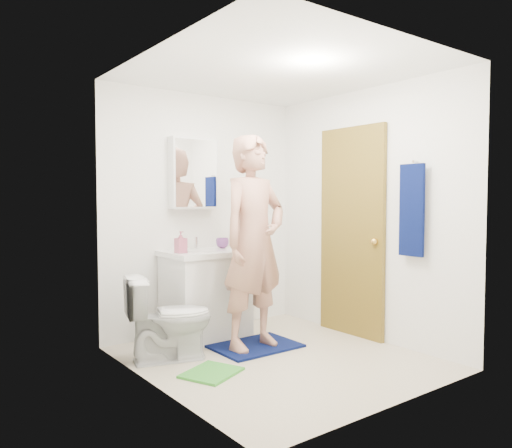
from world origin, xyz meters
The scene contains 22 objects.
floor centered at (0.00, 0.00, -0.01)m, with size 2.20×2.40×0.02m, color beige.
ceiling centered at (0.00, 0.00, 2.41)m, with size 2.20×2.40×0.02m, color white.
wall_back centered at (0.00, 1.21, 1.20)m, with size 2.20×0.02×2.40m, color white.
wall_front centered at (0.00, -1.21, 1.20)m, with size 2.20×0.02×2.40m, color white.
wall_left centered at (-1.11, 0.00, 1.20)m, with size 0.02×2.40×2.40m, color white.
wall_right centered at (1.11, 0.00, 1.20)m, with size 0.02×2.40×2.40m, color white.
vanity_cabinet centered at (-0.15, 0.91, 0.40)m, with size 0.75×0.55×0.80m, color white.
countertop centered at (-0.15, 0.91, 0.83)m, with size 0.79×0.59×0.05m, color white.
sink_basin centered at (-0.15, 0.91, 0.84)m, with size 0.40×0.40×0.03m, color white.
faucet centered at (-0.15, 1.09, 0.91)m, with size 0.03×0.03×0.12m, color silver.
medicine_cabinet centered at (-0.15, 1.14, 1.60)m, with size 0.50×0.12×0.70m, color white.
mirror_panel centered at (-0.15, 1.08, 1.60)m, with size 0.46×0.01×0.66m, color white.
door centered at (1.07, 0.15, 1.02)m, with size 0.05×0.80×2.05m, color olive.
door_knob centered at (1.03, -0.17, 0.95)m, with size 0.07×0.07×0.07m, color gold.
towel centered at (1.03, -0.57, 1.25)m, with size 0.03×0.24×0.80m, color #071247.
towel_hook centered at (1.07, -0.57, 1.67)m, with size 0.02×0.02×0.06m, color silver.
toilet centered at (-0.75, 0.52, 0.36)m, with size 0.40×0.70×0.72m, color white.
bath_mat centered at (0.04, 0.37, 0.01)m, with size 0.75×0.54×0.02m, color #071247.
green_rug centered at (-0.64, 0.02, 0.01)m, with size 0.42×0.35×0.02m, color green.
soap_dispenser centered at (-0.45, 0.86, 0.95)m, with size 0.09×0.09×0.20m, color #B65470.
toothbrush_cup centered at (0.11, 1.01, 0.90)m, with size 0.13×0.13×0.10m, color #793F8B.
man centered at (0.00, 0.33, 0.97)m, with size 0.69×0.45×1.89m, color tan.
Camera 1 is at (-2.64, -3.20, 1.35)m, focal length 35.00 mm.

